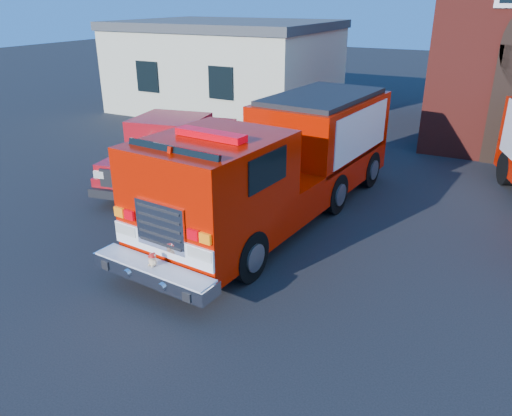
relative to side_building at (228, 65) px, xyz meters
The scene contains 4 objects.
ground 15.96m from the side_building, 55.30° to the right, with size 100.00×100.00×0.00m, color black.
side_building is the anchor object (origin of this frame).
fire_engine 14.37m from the side_building, 54.17° to the right, with size 3.53×9.72×2.93m.
pickup_truck 11.24m from the side_building, 68.28° to the right, with size 3.30×6.55×2.05m.
Camera 1 is at (4.48, -9.83, 5.42)m, focal length 35.00 mm.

